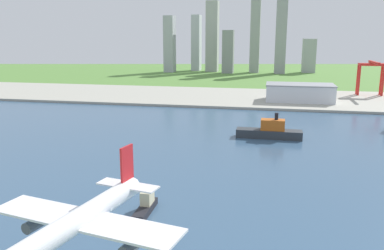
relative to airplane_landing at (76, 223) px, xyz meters
The scene contains 9 objects.
ground_plane 191.86m from the airplane_landing, 92.81° to the left, with size 2400.00×2400.00×0.00m, color #558439.
water_bay 133.25m from the airplane_landing, 94.11° to the left, with size 840.00×360.00×0.15m, color #385675.
industrial_pier 380.21m from the airplane_landing, 91.40° to the left, with size 840.00×140.00×2.50m, color #A7A597.
airplane_landing is the anchor object (origin of this frame).
container_barge 209.07m from the airplane_landing, 80.41° to the left, with size 44.22×10.67×17.56m.
tugboat_small 81.97m from the airplane_landing, 98.67° to the left, with size 4.89×19.42×10.28m.
port_crane_red 439.07m from the airplane_landing, 71.15° to the left, with size 27.63×45.42×38.74m.
warehouse_main 364.15m from the airplane_landing, 80.19° to the left, with size 68.70×37.10×17.66m.
distant_skyline 715.15m from the airplane_landing, 93.59° to the left, with size 285.07×71.08×151.51m.
Camera 1 is at (45.38, 47.21, 68.00)m, focal length 37.20 mm.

